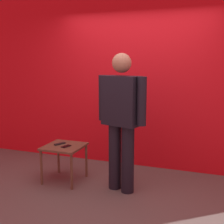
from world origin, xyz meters
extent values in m
plane|color=#59544F|center=(0.00, 0.00, 0.00)|extent=(12.00, 12.00, 0.00)
cube|color=red|center=(0.00, 1.43, 1.66)|extent=(5.77, 0.12, 3.32)
cylinder|color=black|center=(-0.04, 0.41, 0.45)|extent=(0.21, 0.21, 0.90)
cylinder|color=black|center=(0.16, 0.35, 0.45)|extent=(0.21, 0.21, 0.90)
cube|color=black|center=(0.06, 0.38, 1.22)|extent=(0.54, 0.37, 0.64)
cube|color=#2D4784|center=(0.09, 0.50, 1.25)|extent=(0.13, 0.05, 0.54)
cube|color=#384C99|center=(0.10, 0.51, 1.23)|extent=(0.05, 0.02, 0.49)
cylinder|color=black|center=(-0.23, 0.46, 1.24)|extent=(0.15, 0.15, 0.61)
cylinder|color=black|center=(0.35, 0.30, 1.24)|extent=(0.15, 0.15, 0.61)
sphere|color=#A87A5B|center=(0.06, 0.38, 1.70)|extent=(0.25, 0.25, 0.25)
cube|color=brown|center=(-0.81, 0.40, 0.51)|extent=(0.53, 0.53, 0.03)
cylinder|color=brown|center=(-1.05, 0.16, 0.25)|extent=(0.04, 0.04, 0.50)
cylinder|color=brown|center=(-0.57, 0.16, 0.25)|extent=(0.04, 0.04, 0.50)
cylinder|color=brown|center=(-1.05, 0.64, 0.25)|extent=(0.04, 0.04, 0.50)
cylinder|color=brown|center=(-0.57, 0.64, 0.25)|extent=(0.04, 0.04, 0.50)
cube|color=black|center=(-0.75, 0.36, 0.53)|extent=(0.11, 0.16, 0.01)
cube|color=black|center=(-0.89, 0.43, 0.54)|extent=(0.12, 0.17, 0.02)
camera|label=1|loc=(1.21, -3.19, 1.74)|focal=47.19mm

